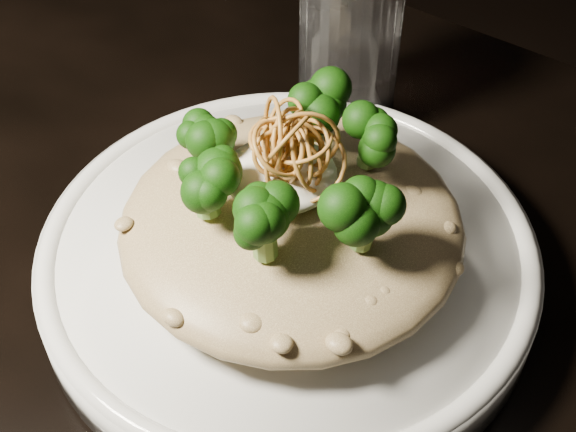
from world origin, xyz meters
name	(u,v)px	position (x,y,z in m)	size (l,w,h in m)	color
table	(147,363)	(0.00, 0.00, 0.67)	(1.10, 0.80, 0.75)	black
plate	(288,260)	(0.07, 0.07, 0.77)	(0.31, 0.31, 0.03)	silver
risotto	(292,224)	(0.08, 0.06, 0.80)	(0.20, 0.20, 0.04)	brown
broccoli	(288,159)	(0.07, 0.07, 0.85)	(0.13, 0.13, 0.05)	black
cheese	(280,174)	(0.07, 0.07, 0.84)	(0.07, 0.07, 0.02)	silver
shallots	(290,139)	(0.07, 0.07, 0.86)	(0.05, 0.05, 0.03)	brown
drinking_glass	(349,46)	(0.01, 0.23, 0.81)	(0.07, 0.07, 0.13)	silver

